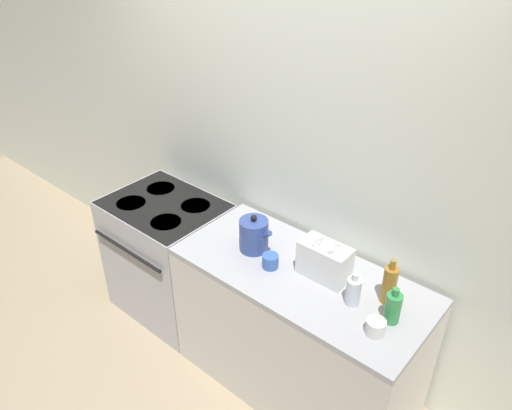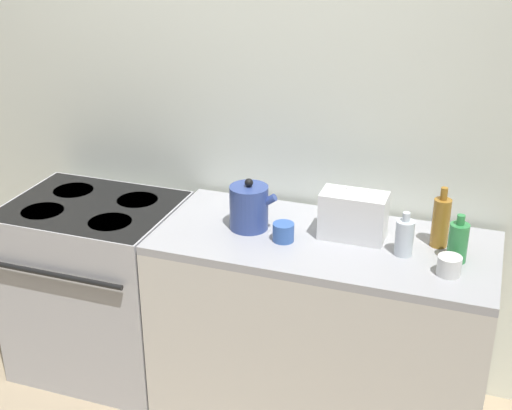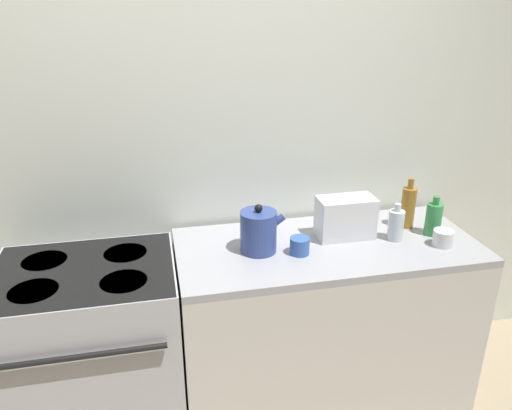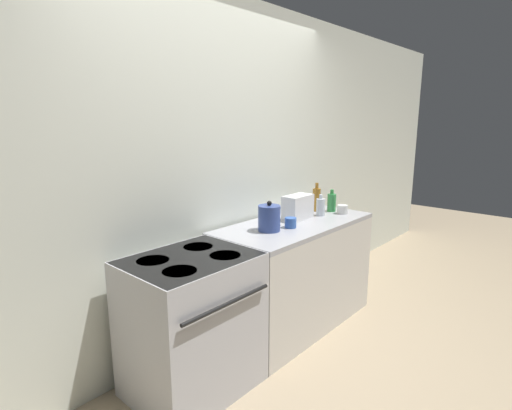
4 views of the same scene
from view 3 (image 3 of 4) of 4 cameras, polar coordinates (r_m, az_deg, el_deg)
wall_back at (r=2.47m, az=-5.55°, el=7.04°), size 8.00×0.05×2.60m
stove at (r=2.50m, az=-17.95°, el=-15.71°), size 0.77×0.64×0.88m
counter_block at (r=2.62m, az=7.64°, el=-13.04°), size 1.42×0.65×0.88m
kettle at (r=2.26m, az=0.32°, el=-3.01°), size 0.21×0.17×0.23m
toaster at (r=2.43m, az=10.19°, el=-1.41°), size 0.27×0.14×0.20m
bottle_amber at (r=2.61m, az=16.98°, el=-0.19°), size 0.07×0.07×0.26m
bottle_clear at (r=2.47m, az=15.69°, el=-2.18°), size 0.07×0.07×0.18m
bottle_green at (r=2.57m, az=19.62°, el=-1.47°), size 0.08×0.08×0.20m
cup_white at (r=2.49m, az=20.57°, el=-3.55°), size 0.09×0.09×0.08m
cup_blue at (r=2.27m, az=5.01°, el=-4.66°), size 0.09×0.09×0.08m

